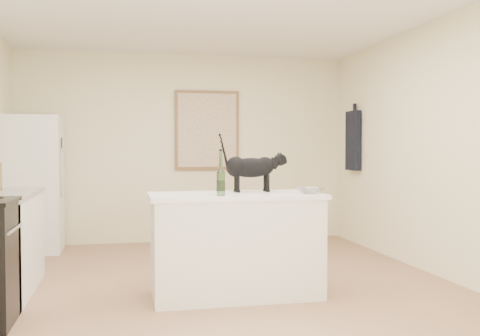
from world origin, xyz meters
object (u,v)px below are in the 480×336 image
(black_cat, at_px, (251,170))
(wine_bottle, at_px, (221,175))
(glass_bowl, at_px, (310,190))
(fridge, at_px, (33,184))

(black_cat, distance_m, wine_bottle, 0.45)
(wine_bottle, relative_size, glass_bowl, 1.54)
(glass_bowl, bearing_deg, fridge, 134.83)
(black_cat, xyz_separation_m, glass_bowl, (0.46, -0.29, -0.17))
(wine_bottle, height_order, glass_bowl, wine_bottle)
(black_cat, xyz_separation_m, wine_bottle, (-0.33, -0.31, -0.03))
(fridge, bearing_deg, glass_bowl, -45.17)
(wine_bottle, bearing_deg, glass_bowl, 1.15)
(fridge, xyz_separation_m, black_cat, (2.22, -2.40, 0.25))
(fridge, height_order, wine_bottle, fridge)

